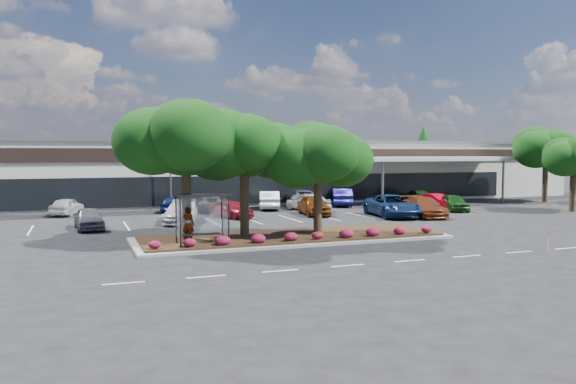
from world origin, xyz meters
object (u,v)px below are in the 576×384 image
object	(u,v)px
light_pole	(172,166)
car_0	(89,218)
car_1	(181,212)
survey_stake	(549,239)

from	to	relation	value
light_pole	car_0	world-z (taller)	light_pole
light_pole	car_1	size ratio (longest dim) A/B	1.68
light_pole	car_1	bearing A→B (deg)	-95.27
survey_stake	car_0	bearing A→B (deg)	141.66
survey_stake	car_0	xyz separation A→B (m)	(-21.56, 17.05, 0.05)
light_pole	survey_stake	size ratio (longest dim) A/B	8.38
survey_stake	car_0	size ratio (longest dim) A/B	0.25
survey_stake	car_1	world-z (taller)	car_1
survey_stake	car_0	world-z (taller)	car_0
light_pole	car_1	xyz separation A→B (m)	(-0.83, -8.95, -3.09)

